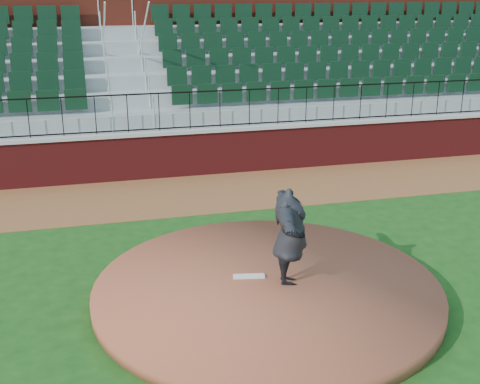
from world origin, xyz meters
name	(u,v)px	position (x,y,z in m)	size (l,w,h in m)	color
ground	(261,289)	(0.00, 0.00, 0.00)	(90.00, 90.00, 0.00)	#164313
warning_track	(202,192)	(0.00, 5.40, 0.01)	(34.00, 3.20, 0.01)	brown
field_wall	(191,154)	(0.00, 7.00, 0.60)	(34.00, 0.35, 1.20)	maroon
wall_cap	(190,131)	(0.00, 7.00, 1.25)	(34.00, 0.45, 0.10)	#B7B7B7
wall_railing	(190,111)	(0.00, 7.00, 1.80)	(34.00, 0.05, 1.00)	black
seating_stands	(174,77)	(0.00, 9.72, 2.30)	(34.00, 5.10, 4.60)	gray
concourse_wall	(162,53)	(0.00, 12.52, 2.75)	(34.00, 0.50, 5.50)	maroon
pitchers_mound	(267,290)	(0.02, -0.30, 0.12)	(5.87, 5.87, 0.25)	brown
pitching_rubber	(249,276)	(-0.22, 0.02, 0.27)	(0.54, 0.14, 0.04)	white
pitcher	(290,237)	(0.39, -0.34, 1.09)	(2.08, 0.57, 1.69)	black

